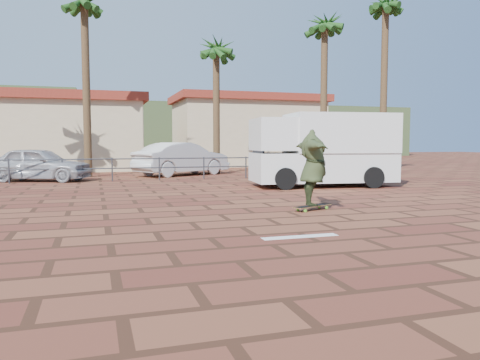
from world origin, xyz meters
name	(u,v)px	position (x,y,z in m)	size (l,w,h in m)	color
ground	(241,227)	(0.00, 0.00, 0.00)	(120.00, 120.00, 0.00)	brown
paint_stripe	(300,237)	(0.70, -1.20, 0.00)	(1.40, 0.22, 0.01)	white
guardrail	(159,165)	(0.00, 12.00, 0.68)	(24.06, 0.06, 1.00)	#47494F
palm_left	(84,8)	(-3.00, 15.00, 7.95)	(2.40, 2.40, 9.45)	brown
palm_center	(216,52)	(3.50, 15.50, 6.36)	(2.40, 2.40, 7.75)	brown
palm_right	(325,29)	(9.00, 14.00, 7.58)	(2.40, 2.40, 9.05)	brown
palm_far_right	(386,11)	(12.00, 13.00, 8.51)	(2.40, 2.40, 10.05)	brown
building_west	(37,132)	(-6.00, 22.00, 2.28)	(12.60, 7.60, 4.50)	beige
building_east	(247,130)	(8.00, 24.00, 2.54)	(10.60, 6.60, 5.00)	beige
hill_front	(117,131)	(0.00, 50.00, 3.00)	(70.00, 18.00, 6.00)	#384C28
longboard	(313,206)	(2.35, 1.68, 0.09)	(1.17, 0.71, 0.11)	olive
skateboarder	(313,168)	(2.35, 1.68, 1.04)	(2.28, 0.62, 1.85)	#323E21
campervan	(324,148)	(5.54, 7.26, 1.43)	(5.47, 2.81, 2.72)	silver
car_silver	(39,164)	(-4.97, 13.00, 0.73)	(1.72, 4.27, 1.46)	#A6A8AD
car_white	(182,159)	(1.52, 14.80, 0.83)	(1.75, 5.01, 1.65)	silver
street_sign	(314,142)	(7.45, 12.00, 1.68)	(0.49, 0.13, 2.41)	gray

